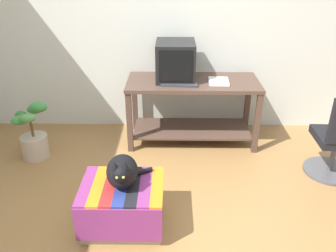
# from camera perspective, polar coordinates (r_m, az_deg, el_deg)

# --- Properties ---
(ground_plane) EXTENTS (14.00, 14.00, 0.00)m
(ground_plane) POSITION_cam_1_polar(r_m,az_deg,el_deg) (2.98, 1.21, -17.02)
(ground_plane) COLOR olive
(back_wall) EXTENTS (8.00, 0.10, 2.60)m
(back_wall) POSITION_cam_1_polar(r_m,az_deg,el_deg) (4.28, 1.23, 16.38)
(back_wall) COLOR silver
(back_wall) RESTS_ON ground_plane
(desk) EXTENTS (1.49, 0.66, 0.75)m
(desk) POSITION_cam_1_polar(r_m,az_deg,el_deg) (4.07, 3.99, 4.22)
(desk) COLOR #4C382D
(desk) RESTS_ON ground_plane
(tv_monitor) EXTENTS (0.43, 0.49, 0.42)m
(tv_monitor) POSITION_cam_1_polar(r_m,az_deg,el_deg) (3.98, 1.17, 10.52)
(tv_monitor) COLOR black
(tv_monitor) RESTS_ON desk
(keyboard) EXTENTS (0.41, 0.18, 0.02)m
(keyboard) POSITION_cam_1_polar(r_m,az_deg,el_deg) (3.84, 1.85, 6.84)
(keyboard) COLOR #333338
(keyboard) RESTS_ON desk
(book) EXTENTS (0.23, 0.27, 0.02)m
(book) POSITION_cam_1_polar(r_m,az_deg,el_deg) (3.96, 8.24, 7.21)
(book) COLOR white
(book) RESTS_ON desk
(ottoman_with_blanket) EXTENTS (0.66, 0.55, 0.39)m
(ottoman_with_blanket) POSITION_cam_1_polar(r_m,az_deg,el_deg) (2.95, -7.34, -12.64)
(ottoman_with_blanket) COLOR tan
(ottoman_with_blanket) RESTS_ON ground_plane
(cat) EXTENTS (0.37, 0.40, 0.29)m
(cat) POSITION_cam_1_polar(r_m,az_deg,el_deg) (2.78, -7.47, -7.33)
(cat) COLOR black
(cat) RESTS_ON ottoman_with_blanket
(potted_plant) EXTENTS (0.40, 0.40, 0.66)m
(potted_plant) POSITION_cam_1_polar(r_m,az_deg,el_deg) (4.08, -21.11, -1.48)
(potted_plant) COLOR #B7A893
(potted_plant) RESTS_ON ground_plane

